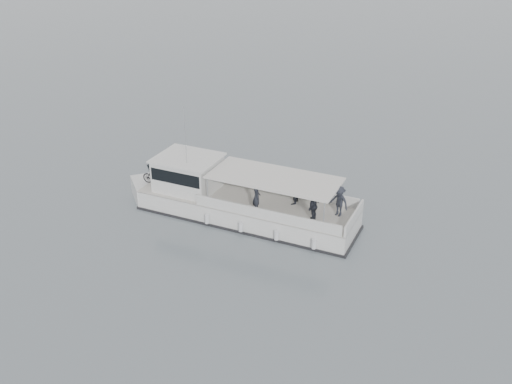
# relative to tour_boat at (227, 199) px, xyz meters

# --- Properties ---
(ground) EXTENTS (1400.00, 1400.00, 0.00)m
(ground) POSITION_rel_tour_boat_xyz_m (-3.54, 3.35, -0.91)
(ground) COLOR #566165
(ground) RESTS_ON ground
(tour_boat) EXTENTS (13.26, 5.46, 5.53)m
(tour_boat) POSITION_rel_tour_boat_xyz_m (0.00, 0.00, 0.00)
(tour_boat) COLOR silver
(tour_boat) RESTS_ON ground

